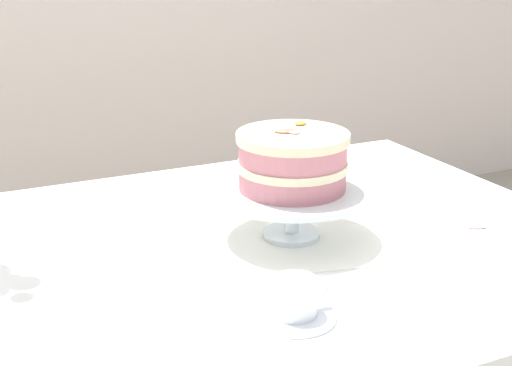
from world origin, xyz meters
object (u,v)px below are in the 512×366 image
(dining_table, at_px, (238,296))
(teacup, at_px, (295,302))
(cake_stand, at_px, (292,197))
(layer_cake, at_px, (293,161))

(dining_table, height_order, teacup, teacup)
(dining_table, bearing_deg, teacup, -94.15)
(cake_stand, height_order, teacup, cake_stand)
(dining_table, height_order, layer_cake, layer_cake)
(dining_table, relative_size, cake_stand, 4.83)
(cake_stand, xyz_separation_m, teacup, (-0.14, -0.27, -0.06))
(teacup, bearing_deg, dining_table, 85.85)
(cake_stand, distance_m, layer_cake, 0.07)
(teacup, bearing_deg, layer_cake, 63.00)
(cake_stand, relative_size, teacup, 2.26)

